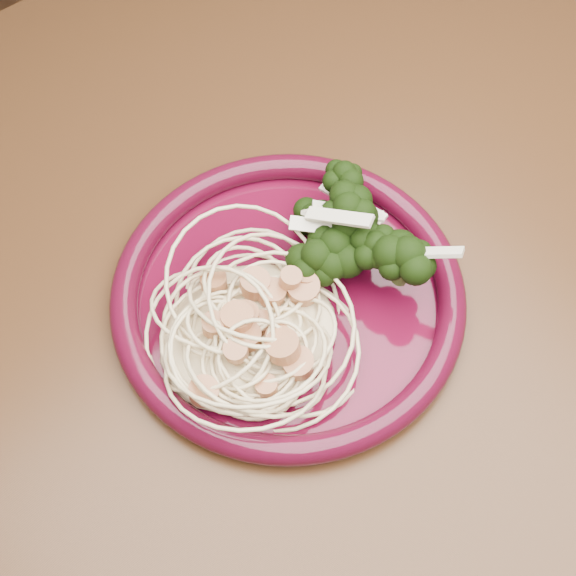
% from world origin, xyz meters
% --- Properties ---
extents(dining_table, '(1.20, 0.80, 0.75)m').
position_xyz_m(dining_table, '(0.00, 0.00, 0.65)').
color(dining_table, '#472814').
rests_on(dining_table, ground).
extents(dinner_plate, '(0.32, 0.32, 0.02)m').
position_xyz_m(dinner_plate, '(-0.03, -0.03, 0.76)').
color(dinner_plate, '#46061B').
rests_on(dinner_plate, dining_table).
extents(spaghetti_pile, '(0.16, 0.14, 0.03)m').
position_xyz_m(spaghetti_pile, '(-0.08, -0.04, 0.77)').
color(spaghetti_pile, beige).
rests_on(spaghetti_pile, dinner_plate).
extents(scallop_cluster, '(0.14, 0.14, 0.04)m').
position_xyz_m(scallop_cluster, '(-0.08, -0.04, 0.81)').
color(scallop_cluster, tan).
rests_on(scallop_cluster, spaghetti_pile).
extents(broccoli_pile, '(0.12, 0.16, 0.05)m').
position_xyz_m(broccoli_pile, '(0.02, -0.02, 0.78)').
color(broccoli_pile, black).
rests_on(broccoli_pile, dinner_plate).
extents(onion_garnish, '(0.08, 0.11, 0.06)m').
position_xyz_m(onion_garnish, '(0.02, -0.02, 0.81)').
color(onion_garnish, silver).
rests_on(onion_garnish, broccoli_pile).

